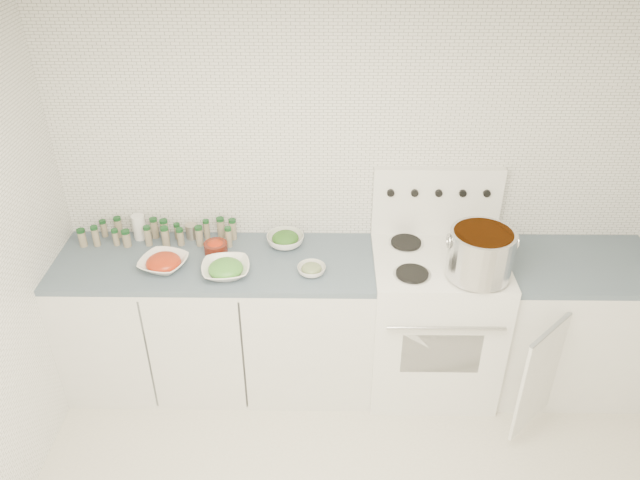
{
  "coord_description": "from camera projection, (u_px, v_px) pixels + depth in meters",
  "views": [
    {
      "loc": [
        -0.17,
        -1.79,
        2.92
      ],
      "look_at": [
        -0.21,
        1.14,
        1.08
      ],
      "focal_mm": 35.0,
      "sensor_mm": 36.0,
      "label": 1
    }
  ],
  "objects": [
    {
      "name": "spice_cluster",
      "position": [
        161.0,
        233.0,
        3.75
      ],
      "size": [
        0.94,
        0.16,
        0.14
      ],
      "color": "gray",
      "rests_on": "counter_left"
    },
    {
      "name": "counter_right",
      "position": [
        566.0,
        324.0,
        3.82
      ],
      "size": [
        0.89,
        0.9,
        0.9
      ],
      "color": "white",
      "rests_on": "ground"
    },
    {
      "name": "tin_can",
      "position": [
        192.0,
        231.0,
        3.79
      ],
      "size": [
        0.07,
        0.07,
        0.09
      ],
      "primitive_type": "cylinder",
      "rotation": [
        0.0,
        0.0,
        0.02
      ],
      "color": "#AEA293",
      "rests_on": "counter_left"
    },
    {
      "name": "stove",
      "position": [
        433.0,
        317.0,
        3.81
      ],
      "size": [
        0.76,
        0.7,
        1.36
      ],
      "color": "white",
      "rests_on": "ground"
    },
    {
      "name": "bowl_zucchini",
      "position": [
        312.0,
        269.0,
        3.48
      ],
      "size": [
        0.19,
        0.19,
        0.06
      ],
      "color": "white",
      "rests_on": "counter_left"
    },
    {
      "name": "room_walls",
      "position": [
        374.0,
        296.0,
        2.24
      ],
      "size": [
        3.54,
        3.04,
        2.52
      ],
      "color": "white",
      "rests_on": "ground"
    },
    {
      "name": "counter_left",
      "position": [
        221.0,
        321.0,
        3.85
      ],
      "size": [
        1.85,
        0.62,
        0.9
      ],
      "color": "white",
      "rests_on": "ground"
    },
    {
      "name": "stock_pot",
      "position": [
        481.0,
        252.0,
        3.34
      ],
      "size": [
        0.37,
        0.35,
        0.27
      ],
      "rotation": [
        0.0,
        0.0,
        -0.05
      ],
      "color": "silver",
      "rests_on": "stove"
    },
    {
      "name": "bowl_tomato",
      "position": [
        163.0,
        263.0,
        3.52
      ],
      "size": [
        0.32,
        0.32,
        0.09
      ],
      "color": "white",
      "rests_on": "counter_left"
    },
    {
      "name": "bowl_pepper",
      "position": [
        216.0,
        247.0,
        3.65
      ],
      "size": [
        0.14,
        0.14,
        0.08
      ],
      "color": "#58190F",
      "rests_on": "counter_left"
    },
    {
      "name": "salt_canister",
      "position": [
        139.0,
        227.0,
        3.78
      ],
      "size": [
        0.09,
        0.09,
        0.16
      ],
      "primitive_type": "cylinder",
      "rotation": [
        0.0,
        0.0,
        0.24
      ],
      "color": "white",
      "rests_on": "counter_left"
    },
    {
      "name": "bowl_snowpea",
      "position": [
        226.0,
        269.0,
        3.47
      ],
      "size": [
        0.3,
        0.3,
        0.09
      ],
      "color": "white",
      "rests_on": "counter_left"
    },
    {
      "name": "bowl_broccoli",
      "position": [
        285.0,
        239.0,
        3.72
      ],
      "size": [
        0.23,
        0.23,
        0.09
      ],
      "color": "white",
      "rests_on": "counter_left"
    }
  ]
}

